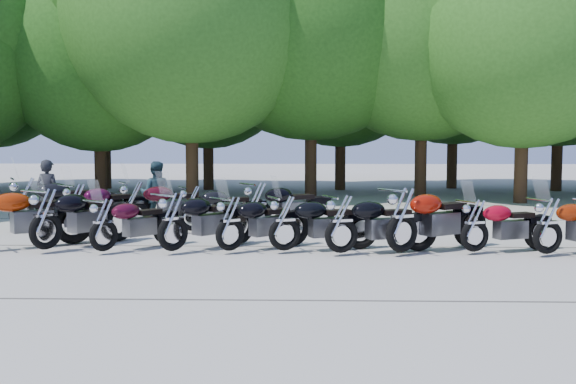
{
  "coord_description": "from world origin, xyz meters",
  "views": [
    {
      "loc": [
        0.36,
        -11.88,
        2.17
      ],
      "look_at": [
        0.0,
        1.5,
        1.1
      ],
      "focal_mm": 42.0,
      "sensor_mm": 36.0,
      "label": 1
    }
  ],
  "objects_px": {
    "motorcycle_3": "(173,220)",
    "motorcycle_15": "(257,205)",
    "motorcycle_1": "(45,217)",
    "motorcycle_14": "(192,207)",
    "motorcycle_12": "(76,206)",
    "motorcycle_4": "(230,222)",
    "motorcycle_8": "(475,224)",
    "motorcycle_7": "(402,218)",
    "rider_1": "(156,194)",
    "motorcycle_2": "(103,223)",
    "rider_0": "(48,194)",
    "motorcycle_9": "(548,224)",
    "motorcycle_6": "(341,222)",
    "motorcycle_11": "(26,202)",
    "motorcycle_13": "(134,204)",
    "motorcycle_5": "(285,221)"
  },
  "relations": [
    {
      "from": "motorcycle_3",
      "to": "motorcycle_15",
      "type": "relative_size",
      "value": 0.98
    },
    {
      "from": "motorcycle_1",
      "to": "motorcycle_14",
      "type": "distance_m",
      "value": 3.57
    },
    {
      "from": "motorcycle_3",
      "to": "motorcycle_12",
      "type": "xyz_separation_m",
      "value": [
        -2.71,
        2.59,
        -0.01
      ]
    },
    {
      "from": "motorcycle_4",
      "to": "motorcycle_8",
      "type": "xyz_separation_m",
      "value": [
        4.57,
        0.02,
        -0.03
      ]
    },
    {
      "from": "motorcycle_7",
      "to": "rider_1",
      "type": "distance_m",
      "value": 6.88
    },
    {
      "from": "motorcycle_7",
      "to": "motorcycle_15",
      "type": "distance_m",
      "value": 3.91
    },
    {
      "from": "motorcycle_2",
      "to": "motorcycle_14",
      "type": "bearing_deg",
      "value": -72.96
    },
    {
      "from": "motorcycle_7",
      "to": "rider_0",
      "type": "bearing_deg",
      "value": 31.38
    },
    {
      "from": "motorcycle_4",
      "to": "rider_0",
      "type": "xyz_separation_m",
      "value": [
        -4.72,
        3.31,
        0.22
      ]
    },
    {
      "from": "motorcycle_9",
      "to": "motorcycle_1",
      "type": "bearing_deg",
      "value": 68.08
    },
    {
      "from": "motorcycle_6",
      "to": "motorcycle_7",
      "type": "distance_m",
      "value": 1.12
    },
    {
      "from": "motorcycle_1",
      "to": "motorcycle_11",
      "type": "xyz_separation_m",
      "value": [
        -1.48,
        2.64,
        0.03
      ]
    },
    {
      "from": "motorcycle_13",
      "to": "motorcycle_5",
      "type": "bearing_deg",
      "value": -155.04
    },
    {
      "from": "motorcycle_5",
      "to": "motorcycle_6",
      "type": "bearing_deg",
      "value": -124.01
    },
    {
      "from": "motorcycle_7",
      "to": "rider_0",
      "type": "relative_size",
      "value": 1.52
    },
    {
      "from": "motorcycle_5",
      "to": "motorcycle_14",
      "type": "relative_size",
      "value": 1.01
    },
    {
      "from": "motorcycle_7",
      "to": "motorcycle_14",
      "type": "bearing_deg",
      "value": 21.76
    },
    {
      "from": "motorcycle_9",
      "to": "motorcycle_5",
      "type": "bearing_deg",
      "value": 66.47
    },
    {
      "from": "motorcycle_5",
      "to": "motorcycle_15",
      "type": "bearing_deg",
      "value": -5.03
    },
    {
      "from": "rider_0",
      "to": "motorcycle_11",
      "type": "bearing_deg",
      "value": 82.97
    },
    {
      "from": "motorcycle_4",
      "to": "motorcycle_12",
      "type": "distance_m",
      "value": 4.53
    },
    {
      "from": "motorcycle_6",
      "to": "motorcycle_15",
      "type": "relative_size",
      "value": 0.96
    },
    {
      "from": "motorcycle_4",
      "to": "motorcycle_11",
      "type": "distance_m",
      "value": 5.64
    },
    {
      "from": "motorcycle_11",
      "to": "motorcycle_15",
      "type": "bearing_deg",
      "value": -120.71
    },
    {
      "from": "motorcycle_8",
      "to": "motorcycle_14",
      "type": "bearing_deg",
      "value": 43.34
    },
    {
      "from": "motorcycle_9",
      "to": "motorcycle_14",
      "type": "height_order",
      "value": "motorcycle_9"
    },
    {
      "from": "motorcycle_3",
      "to": "motorcycle_12",
      "type": "relative_size",
      "value": 1.01
    },
    {
      "from": "motorcycle_14",
      "to": "motorcycle_2",
      "type": "bearing_deg",
      "value": 133.26
    },
    {
      "from": "motorcycle_2",
      "to": "motorcycle_12",
      "type": "distance_m",
      "value": 2.97
    },
    {
      "from": "motorcycle_2",
      "to": "motorcycle_15",
      "type": "height_order",
      "value": "motorcycle_15"
    },
    {
      "from": "motorcycle_14",
      "to": "rider_1",
      "type": "distance_m",
      "value": 1.72
    },
    {
      "from": "motorcycle_3",
      "to": "motorcycle_11",
      "type": "height_order",
      "value": "motorcycle_11"
    },
    {
      "from": "motorcycle_6",
      "to": "motorcycle_15",
      "type": "xyz_separation_m",
      "value": [
        -1.75,
        2.7,
        0.03
      ]
    },
    {
      "from": "motorcycle_15",
      "to": "rider_1",
      "type": "distance_m",
      "value": 3.02
    },
    {
      "from": "motorcycle_2",
      "to": "motorcycle_13",
      "type": "height_order",
      "value": "motorcycle_13"
    },
    {
      "from": "motorcycle_8",
      "to": "motorcycle_14",
      "type": "distance_m",
      "value": 6.34
    },
    {
      "from": "motorcycle_5",
      "to": "rider_1",
      "type": "relative_size",
      "value": 1.37
    },
    {
      "from": "motorcycle_8",
      "to": "rider_1",
      "type": "xyz_separation_m",
      "value": [
        -6.87,
        3.97,
        0.22
      ]
    },
    {
      "from": "motorcycle_9",
      "to": "motorcycle_13",
      "type": "xyz_separation_m",
      "value": [
        -8.35,
        2.91,
        0.06
      ]
    },
    {
      "from": "motorcycle_8",
      "to": "motorcycle_14",
      "type": "relative_size",
      "value": 0.95
    },
    {
      "from": "motorcycle_2",
      "to": "motorcycle_8",
      "type": "xyz_separation_m",
      "value": [
        6.93,
        0.14,
        -0.01
      ]
    },
    {
      "from": "motorcycle_7",
      "to": "motorcycle_8",
      "type": "xyz_separation_m",
      "value": [
        1.38,
        0.18,
        -0.13
      ]
    },
    {
      "from": "motorcycle_9",
      "to": "motorcycle_13",
      "type": "relative_size",
      "value": 0.91
    },
    {
      "from": "motorcycle_7",
      "to": "motorcycle_14",
      "type": "height_order",
      "value": "motorcycle_7"
    },
    {
      "from": "motorcycle_4",
      "to": "rider_1",
      "type": "distance_m",
      "value": 4.61
    },
    {
      "from": "motorcycle_7",
      "to": "motorcycle_9",
      "type": "bearing_deg",
      "value": -125.86
    },
    {
      "from": "motorcycle_15",
      "to": "motorcycle_5",
      "type": "bearing_deg",
      "value": 163.79
    },
    {
      "from": "motorcycle_9",
      "to": "motorcycle_15",
      "type": "distance_m",
      "value": 6.14
    },
    {
      "from": "motorcycle_5",
      "to": "motorcycle_7",
      "type": "xyz_separation_m",
      "value": [
        2.17,
        -0.2,
        0.1
      ]
    },
    {
      "from": "motorcycle_2",
      "to": "motorcycle_8",
      "type": "relative_size",
      "value": 1.01
    }
  ]
}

